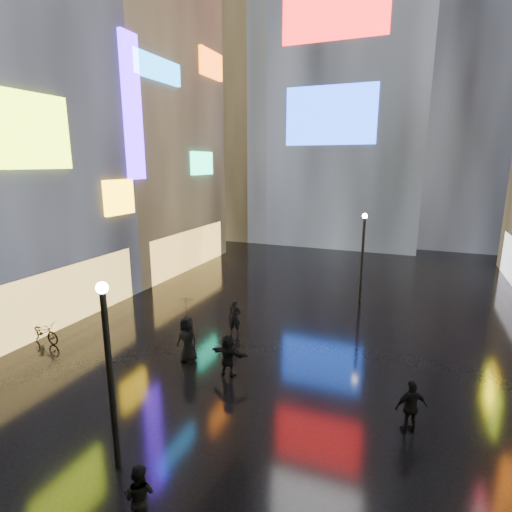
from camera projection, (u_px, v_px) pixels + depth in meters
The scene contains 14 objects.
ground at pixel (312, 315), 21.33m from camera, with size 140.00×140.00×0.00m, color black.
building_left_far at pixel (129, 122), 30.06m from camera, with size 10.28×12.00×22.00m.
tower_main at pixel (349, 27), 39.27m from camera, with size 16.00×14.20×42.00m.
tower_flank_right at pixel (479, 64), 37.65m from camera, with size 12.00×12.00×34.00m, color black.
tower_flank_left at pixel (240, 115), 43.32m from camera, with size 10.00×10.00×26.00m, color black.
lamp_near at pixel (109, 368), 9.99m from camera, with size 0.30×0.30×5.20m.
lamp_far at pixel (363, 253), 22.79m from camera, with size 0.30×0.30×5.20m.
pedestrian_1 at pixel (139, 496), 8.82m from camera, with size 0.75×0.58×1.54m, color black.
pedestrian_3 at pixel (411, 407), 11.92m from camera, with size 0.99×0.41×1.69m, color black.
pedestrian_4 at pixel (188, 339), 16.22m from camera, with size 0.94×0.61×1.92m, color black.
pedestrian_5 at pixel (228, 356), 15.13m from camera, with size 1.52×0.49×1.64m, color black.
pedestrian_6 at pixel (234, 318), 18.80m from camera, with size 0.61×0.40×1.68m, color black.
umbrella_2 at pixel (186, 307), 15.91m from camera, with size 0.90×0.91×0.82m, color black.
bicycle at pixel (43, 332), 18.02m from camera, with size 0.65×1.86×0.98m, color black.
Camera 1 is at (4.72, 0.29, 7.96)m, focal length 28.00 mm.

